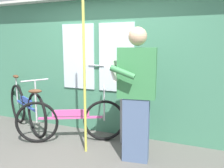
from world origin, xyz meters
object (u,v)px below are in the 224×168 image
at_px(passenger_reading_newspaper, 136,92).
at_px(trash_bin_by_wall, 133,120).
at_px(bicycle_near_door, 70,120).
at_px(bicycle_leaning_behind, 26,108).
at_px(handrail_pole, 84,74).

xyz_separation_m(passenger_reading_newspaper, trash_bin_by_wall, (-0.20, 0.55, -0.56)).
relative_size(bicycle_near_door, passenger_reading_newspaper, 0.89).
height_order(bicycle_leaning_behind, passenger_reading_newspaper, passenger_reading_newspaper).
height_order(bicycle_leaning_behind, handrail_pole, handrail_pole).
bearing_deg(bicycle_near_door, trash_bin_by_wall, -4.23).
height_order(bicycle_near_door, passenger_reading_newspaper, passenger_reading_newspaper).
bearing_deg(bicycle_near_door, handrail_pole, -55.43).
xyz_separation_m(bicycle_leaning_behind, trash_bin_by_wall, (1.92, 0.21, -0.05)).
relative_size(passenger_reading_newspaper, handrail_pole, 0.77).
bearing_deg(handrail_pole, bicycle_near_door, 151.75).
distance_m(bicycle_near_door, passenger_reading_newspaper, 1.24).
xyz_separation_m(passenger_reading_newspaper, handrail_pole, (-0.72, -0.04, 0.21)).
distance_m(bicycle_near_door, trash_bin_by_wall, 0.98).
bearing_deg(bicycle_near_door, passenger_reading_newspaper, -35.95).
xyz_separation_m(bicycle_near_door, bicycle_leaning_behind, (-1.02, 0.17, 0.04)).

